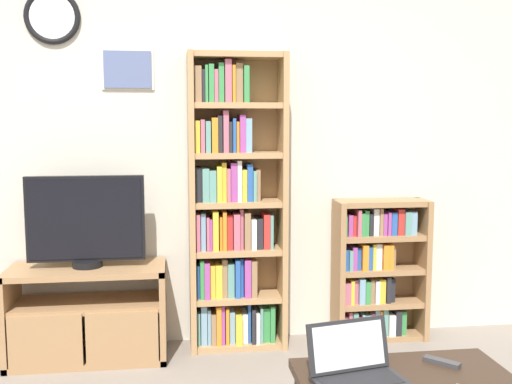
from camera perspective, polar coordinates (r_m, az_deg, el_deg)
The scene contains 7 objects.
wall_back at distance 3.95m, azimuth -4.27°, elevation 4.43°, with size 6.64×0.09×2.60m.
tv_stand at distance 3.89m, azimuth -15.71°, elevation -11.06°, with size 0.95×0.42×0.58m.
television at distance 3.77m, azimuth -15.89°, elevation -2.70°, with size 0.70×0.18×0.56m.
bookshelf_tall at distance 3.84m, azimuth -2.23°, elevation -1.73°, with size 0.62×0.26×1.89m.
bookshelf_short at distance 4.14m, azimuth 11.34°, elevation -7.32°, with size 0.62×0.24×0.94m.
laptop at distance 2.61m, azimuth 9.46°, elevation -16.10°, with size 0.41×0.32×0.23m.
remote_near_laptop at distance 2.87m, azimuth 17.28°, elevation -15.19°, with size 0.14×0.15×0.02m.
Camera 1 is at (-0.24, -1.83, 1.47)m, focal length 42.00 mm.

